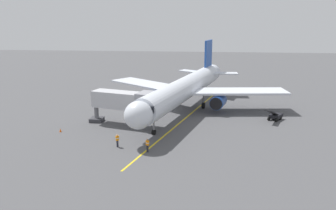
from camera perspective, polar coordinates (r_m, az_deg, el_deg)
ground_plane at (r=61.67m, az=1.39°, el=-0.71°), size 220.00×220.00×0.00m
apron_lead_in_line at (r=54.75m, az=2.38°, el=-2.66°), size 10.76×38.65×0.01m
airplane at (r=59.84m, az=2.89°, el=2.75°), size 33.58×39.71×11.50m
jet_bridge at (r=51.83m, az=-6.75°, el=0.59°), size 11.45×5.53×5.40m
ground_crew_marshaller at (r=42.10m, az=-3.44°, el=-6.69°), size 0.47×0.45×1.71m
ground_crew_wing_walker at (r=44.07m, az=-8.45°, el=-5.85°), size 0.47×0.45×1.71m
ground_crew_loader at (r=69.07m, az=-2.33°, el=1.67°), size 0.47×0.42×1.71m
belt_loader_near_nose at (r=57.65m, az=17.44°, el=-1.71°), size 3.53×4.48×2.32m
safety_cone_nose_left at (r=51.79m, az=-17.52°, el=-4.01°), size 0.32×0.32×0.55m
safety_cone_nose_right at (r=55.60m, az=-6.71°, el=-2.19°), size 0.32×0.32×0.55m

